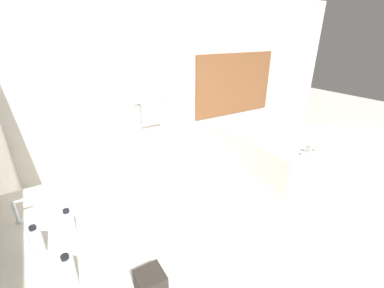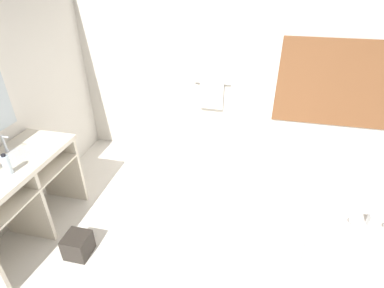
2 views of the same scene
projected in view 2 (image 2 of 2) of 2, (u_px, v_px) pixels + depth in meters
ground_plane at (202, 282)px, 2.75m from camera, size 16.00×16.00×0.00m
wall_back_with_blinds at (240, 69)px, 3.92m from camera, size 7.40×0.13×2.70m
vanity_counter at (17, 186)px, 2.91m from camera, size 0.61×1.33×0.92m
sink_faucet at (5, 144)px, 2.92m from camera, size 0.09×0.04×0.18m
bathtub at (343, 190)px, 3.42m from camera, size 0.97×1.79×0.66m
water_bottle_3 at (7, 165)px, 2.61m from camera, size 0.07×0.07×0.20m
waste_bin at (78, 245)px, 2.96m from camera, size 0.24×0.24×0.24m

